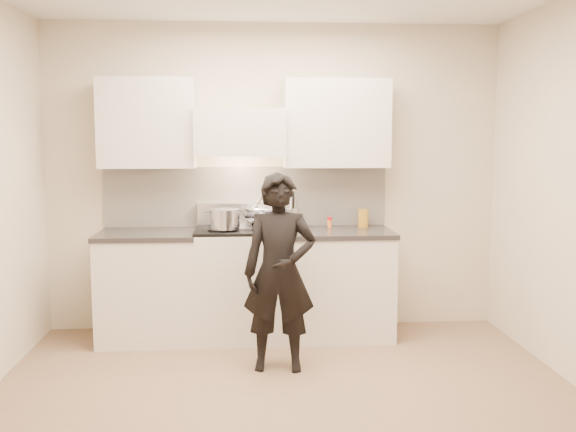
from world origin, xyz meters
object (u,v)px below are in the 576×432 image
(utensil_crock, at_px, (292,217))
(stove, at_px, (241,283))
(counter_right, at_px, (337,283))
(wok, at_px, (264,213))
(person, at_px, (280,272))

(utensil_crock, bearing_deg, stove, -160.40)
(utensil_crock, bearing_deg, counter_right, -22.85)
(wok, xyz_separation_m, person, (0.08, -0.89, -0.33))
(wok, bearing_deg, counter_right, -8.47)
(counter_right, bearing_deg, utensil_crock, 157.15)
(counter_right, bearing_deg, stove, -180.00)
(stove, relative_size, person, 0.66)
(stove, distance_m, counter_right, 0.83)
(wok, bearing_deg, stove, -154.81)
(counter_right, height_order, person, person)
(counter_right, bearing_deg, wok, 171.53)
(counter_right, relative_size, utensil_crock, 2.83)
(stove, xyz_separation_m, counter_right, (0.83, 0.00, -0.01))
(person, bearing_deg, counter_right, 60.71)
(counter_right, height_order, utensil_crock, utensil_crock)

